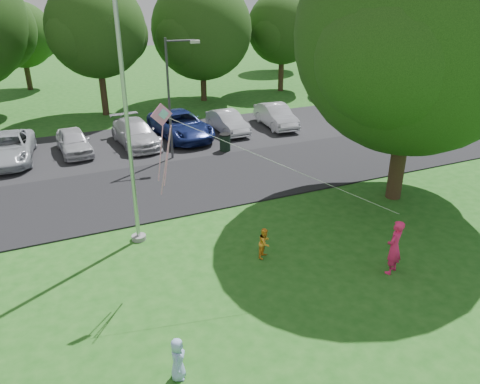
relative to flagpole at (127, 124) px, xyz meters
name	(u,v)px	position (x,y,z in m)	size (l,w,h in m)	color
ground	(298,293)	(3.50, -5.00, -4.17)	(120.00, 120.00, 0.00)	#1E5B18
park_road	(195,182)	(3.50, 4.00, -4.14)	(60.00, 6.00, 0.06)	black
parking_strip	(157,142)	(3.50, 10.50, -4.14)	(42.00, 7.00, 0.06)	black
flagpole	(127,124)	(0.00, 0.00, 0.00)	(0.50, 0.50, 10.00)	#B7BABF
street_lamp	(173,89)	(3.72, 7.44, -0.60)	(1.67, 0.39, 5.94)	#3F3F44
trash_can	(225,143)	(6.39, 7.43, -3.68)	(0.61, 0.61, 0.97)	black
big_tree	(415,41)	(10.49, -0.95, 2.16)	(9.54, 8.93, 11.02)	#332316
tree_row	(140,23)	(5.09, 19.23, 1.55)	(64.35, 11.94, 10.88)	#332316
horizon_trees	(144,32)	(7.56, 28.88, 0.14)	(77.46, 7.20, 7.02)	#332316
parked_cars	(145,131)	(2.82, 10.45, -3.42)	(17.37, 5.61, 1.49)	#B2B7BF
woman	(394,247)	(6.69, -5.25, -3.28)	(0.65, 0.43, 1.78)	#F72066
child_yellow	(265,243)	(3.51, -2.83, -3.65)	(0.51, 0.39, 1.04)	#FDA428
child_blue	(178,359)	(-0.62, -6.62, -3.63)	(0.52, 0.34, 1.07)	#97B4E7
kite	(169,133)	(0.59, -2.72, 0.41)	(6.58, 2.86, 3.36)	pink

